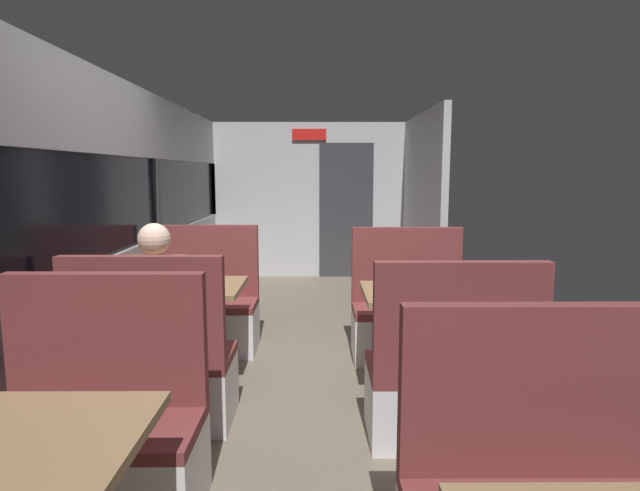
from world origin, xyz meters
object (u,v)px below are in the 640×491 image
Objects in this scene: dining_table_mid_window at (182,298)px; bench_mid_window_facing_entry at (203,314)px; bench_near_window_facing_entry at (98,445)px; bench_rear_aisle_facing_entry at (409,320)px; bench_rear_aisle_facing_end at (450,386)px; bench_mid_window_facing_end at (155,374)px; dining_table_near_window at (0,467)px; seated_passenger at (157,338)px; dining_table_rear_aisle at (427,305)px.

dining_table_mid_window is 0.77m from bench_mid_window_facing_entry.
bench_near_window_facing_entry reaches higher than dining_table_mid_window.
bench_near_window_facing_entry is at bearing -131.15° from bench_rear_aisle_facing_entry.
bench_mid_window_facing_entry is 1.00× the size of bench_rear_aisle_facing_end.
bench_mid_window_facing_end is 1.40m from bench_mid_window_facing_entry.
dining_table_mid_window is at bearing 90.00° from bench_mid_window_facing_end.
dining_table_mid_window is at bearing 90.00° from dining_table_near_window.
dining_table_mid_window is 0.82× the size of bench_rear_aisle_facing_end.
bench_mid_window_facing_entry is 1.34m from seated_passenger.
bench_rear_aisle_facing_entry is at bearing 15.59° from dining_table_mid_window.
bench_near_window_facing_entry is 1.00× the size of bench_mid_window_facing_entry.
bench_near_window_facing_entry is 2.26m from dining_table_rear_aisle.
dining_table_rear_aisle is 0.82× the size of bench_rear_aisle_facing_entry.
bench_mid_window_facing_entry is at bearing 138.23° from bench_rear_aisle_facing_end.
bench_near_window_facing_entry is (0.00, 0.70, -0.31)m from dining_table_near_window.
bench_rear_aisle_facing_end is (0.00, -0.70, -0.31)m from dining_table_rear_aisle.
bench_mid_window_facing_entry reaches higher than dining_table_rear_aisle.
dining_table_rear_aisle is 0.82× the size of bench_rear_aisle_facing_end.
bench_mid_window_facing_entry is 0.87× the size of seated_passenger.
bench_mid_window_facing_end is at bearing 173.62° from bench_rear_aisle_facing_end.
bench_mid_window_facing_end is 1.00× the size of bench_mid_window_facing_entry.
bench_rear_aisle_facing_end is 0.87× the size of seated_passenger.
bench_near_window_facing_entry and bench_mid_window_facing_entry have the same top height.
bench_rear_aisle_facing_end is at bearing -90.00° from bench_rear_aisle_facing_entry.
bench_rear_aisle_facing_end is (1.79, -0.20, 0.00)m from bench_mid_window_facing_end.
seated_passenger reaches higher than bench_mid_window_facing_entry.
bench_rear_aisle_facing_entry is at bearing 90.00° from bench_rear_aisle_facing_end.
dining_table_near_window is 0.82× the size of bench_near_window_facing_entry.
bench_rear_aisle_facing_end is (1.79, -0.90, -0.31)m from dining_table_mid_window.
dining_table_mid_window is 0.82× the size of bench_mid_window_facing_entry.
bench_mid_window_facing_end is (0.00, -0.70, -0.31)m from dining_table_mid_window.
bench_rear_aisle_facing_entry is at bearing 90.00° from dining_table_rear_aisle.
bench_mid_window_facing_entry is at bearing 90.00° from bench_near_window_facing_entry.
dining_table_near_window is 1.62m from seated_passenger.
bench_mid_window_facing_entry is 1.00× the size of bench_rear_aisle_facing_entry.
dining_table_near_window is at bearing -90.00° from seated_passenger.
bench_mid_window_facing_entry reaches higher than dining_table_mid_window.
bench_mid_window_facing_end is 0.22m from seated_passenger.
seated_passenger reaches higher than dining_table_mid_window.
bench_rear_aisle_facing_entry is (1.79, 1.20, 0.00)m from bench_mid_window_facing_end.
dining_table_mid_window and dining_table_rear_aisle have the same top height.
dining_table_near_window is at bearing -131.15° from dining_table_rear_aisle.
bench_rear_aisle_facing_entry is at bearing -6.38° from bench_mid_window_facing_entry.
bench_mid_window_facing_end is 0.87× the size of seated_passenger.
bench_near_window_facing_entry is 0.85m from bench_mid_window_facing_end.
dining_table_rear_aisle is (1.79, 0.50, 0.31)m from bench_mid_window_facing_end.
bench_near_window_facing_entry is 2.25m from bench_mid_window_facing_entry.
bench_mid_window_facing_end reaches higher than dining_table_near_window.
bench_mid_window_facing_entry is 1.80m from bench_rear_aisle_facing_entry.
bench_near_window_facing_entry is at bearing -160.06° from bench_rear_aisle_facing_end.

